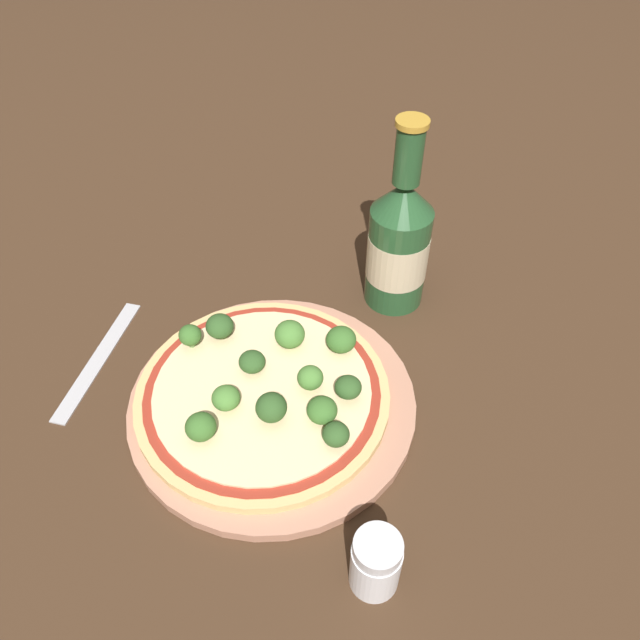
{
  "coord_description": "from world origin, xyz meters",
  "views": [
    {
      "loc": [
        0.15,
        -0.37,
        0.53
      ],
      "look_at": [
        0.03,
        0.08,
        0.06
      ],
      "focal_mm": 35.0,
      "sensor_mm": 36.0,
      "label": 1
    }
  ],
  "objects_px": {
    "fork": "(98,359)",
    "pepper_shaker": "(376,563)",
    "beer_bottle": "(399,242)",
    "pizza": "(262,395)"
  },
  "relations": [
    {
      "from": "beer_bottle",
      "to": "pizza",
      "type": "bearing_deg",
      "value": -117.13
    },
    {
      "from": "pizza",
      "to": "pepper_shaker",
      "type": "bearing_deg",
      "value": -45.1
    },
    {
      "from": "pizza",
      "to": "fork",
      "type": "xyz_separation_m",
      "value": [
        -0.2,
        0.02,
        -0.02
      ]
    },
    {
      "from": "pizza",
      "to": "beer_bottle",
      "type": "xyz_separation_m",
      "value": [
        0.1,
        0.2,
        0.07
      ]
    },
    {
      "from": "beer_bottle",
      "to": "pepper_shaker",
      "type": "xyz_separation_m",
      "value": [
        0.04,
        -0.35,
        -0.05
      ]
    },
    {
      "from": "beer_bottle",
      "to": "pepper_shaker",
      "type": "bearing_deg",
      "value": -82.76
    },
    {
      "from": "pepper_shaker",
      "to": "fork",
      "type": "relative_size",
      "value": 0.37
    },
    {
      "from": "beer_bottle",
      "to": "pepper_shaker",
      "type": "height_order",
      "value": "beer_bottle"
    },
    {
      "from": "pizza",
      "to": "fork",
      "type": "bearing_deg",
      "value": 175.63
    },
    {
      "from": "fork",
      "to": "pepper_shaker",
      "type": "bearing_deg",
      "value": -116.18
    }
  ]
}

